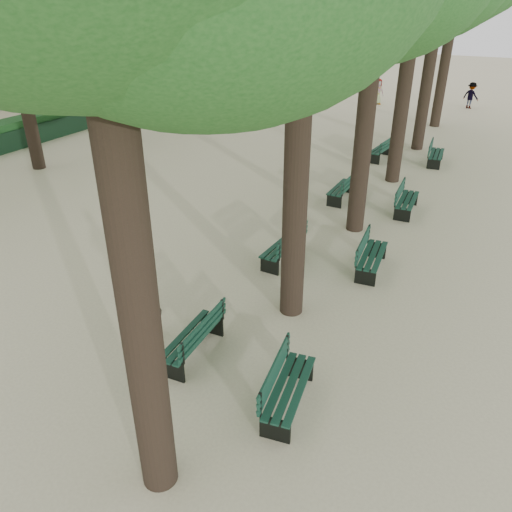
% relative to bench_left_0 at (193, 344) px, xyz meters
% --- Properties ---
extents(ground, '(120.00, 120.00, 0.00)m').
position_rel_bench_left_0_xyz_m(ground, '(-0.37, -0.66, -0.27)').
color(ground, beige).
rests_on(ground, ground).
extents(bench_left_0, '(0.65, 1.82, 0.92)m').
position_rel_bench_left_0_xyz_m(bench_left_0, '(0.00, 0.00, 0.00)').
color(bench_left_0, black).
rests_on(bench_left_0, ground).
extents(bench_left_1, '(0.67, 1.83, 0.92)m').
position_rel_bench_left_0_xyz_m(bench_left_1, '(-0.00, 4.45, 0.00)').
color(bench_left_1, black).
rests_on(bench_left_1, ground).
extents(bench_left_2, '(0.60, 1.81, 0.92)m').
position_rel_bench_left_0_xyz_m(bench_left_2, '(0.00, 9.52, 0.00)').
color(bench_left_2, black).
rests_on(bench_left_2, ground).
extents(bench_left_3, '(0.76, 1.85, 0.92)m').
position_rel_bench_left_0_xyz_m(bench_left_3, '(-0.00, 14.90, 0.00)').
color(bench_left_3, black).
rests_on(bench_left_3, ground).
extents(bench_right_0, '(0.80, 1.86, 0.92)m').
position_rel_bench_left_0_xyz_m(bench_right_0, '(2.27, -0.46, 0.00)').
color(bench_right_0, black).
rests_on(bench_right_0, ground).
extents(bench_right_1, '(0.71, 1.84, 0.92)m').
position_rel_bench_left_0_xyz_m(bench_right_1, '(2.27, 5.00, 0.00)').
color(bench_right_1, black).
rests_on(bench_right_1, ground).
extents(bench_right_2, '(0.65, 1.82, 0.92)m').
position_rel_bench_left_0_xyz_m(bench_right_2, '(2.27, 9.36, 0.00)').
color(bench_right_2, black).
rests_on(bench_right_2, ground).
extents(bench_right_3, '(0.70, 1.84, 0.92)m').
position_rel_bench_left_0_xyz_m(bench_right_3, '(2.27, 15.27, 0.00)').
color(bench_right_3, black).
rests_on(bench_right_3, ground).
extents(man_with_map, '(0.69, 0.72, 1.62)m').
position_rel_bench_left_0_xyz_m(man_with_map, '(-1.11, 0.12, 0.54)').
color(man_with_map, black).
rests_on(man_with_map, ground).
extents(pedestrian_b, '(1.05, 0.72, 1.56)m').
position_rel_bench_left_0_xyz_m(pedestrian_b, '(2.29, 28.20, 0.51)').
color(pedestrian_b, '#262628').
rests_on(pedestrian_b, ground).
extents(pedestrian_d, '(0.78, 0.77, 1.60)m').
position_rel_bench_left_0_xyz_m(pedestrian_d, '(-3.24, 26.87, 0.53)').
color(pedestrian_d, '#262628').
rests_on(pedestrian_d, ground).
extents(pedestrian_a, '(0.82, 0.84, 1.72)m').
position_rel_bench_left_0_xyz_m(pedestrian_a, '(-6.43, 21.56, 0.59)').
color(pedestrian_a, '#262628').
rests_on(pedestrian_a, ground).
extents(pedestrian_e, '(1.49, 0.65, 1.57)m').
position_rel_bench_left_0_xyz_m(pedestrian_e, '(-7.67, 21.35, 0.52)').
color(pedestrian_e, '#262628').
rests_on(pedestrian_e, ground).
extents(fence, '(0.08, 42.00, 0.90)m').
position_rel_bench_left_0_xyz_m(fence, '(-15.37, 10.34, 0.18)').
color(fence, black).
rests_on(fence, ground).
extents(hedge, '(1.20, 42.00, 1.20)m').
position_rel_bench_left_0_xyz_m(hedge, '(-16.07, 10.34, 0.33)').
color(hedge, '#16411A').
rests_on(hedge, ground).
extents(building_far, '(12.00, 16.00, 7.00)m').
position_rel_bench_left_0_xyz_m(building_far, '(-33.37, 29.34, 3.23)').
color(building_far, '#B7B2A3').
rests_on(building_far, ground).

